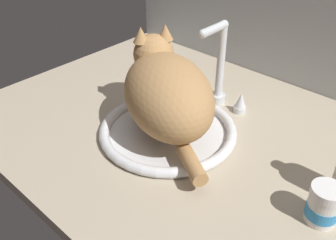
{
  "coord_description": "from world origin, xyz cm",
  "views": [
    {
      "loc": [
        44.31,
        -57.07,
        55.68
      ],
      "look_at": [
        -4.09,
        -4.39,
        7.0
      ],
      "focal_mm": 40.3,
      "sensor_mm": 36.0,
      "label": 1
    }
  ],
  "objects_px": {
    "sink_basin": "(168,130)",
    "pill_bottle": "(323,206)",
    "faucet": "(218,74)",
    "toothbrush": "(159,55)",
    "cat": "(166,90)"
  },
  "relations": [
    {
      "from": "faucet",
      "to": "toothbrush",
      "type": "relative_size",
      "value": 1.69
    },
    {
      "from": "toothbrush",
      "to": "cat",
      "type": "bearing_deg",
      "value": -44.14
    },
    {
      "from": "pill_bottle",
      "to": "toothbrush",
      "type": "height_order",
      "value": "pill_bottle"
    },
    {
      "from": "faucet",
      "to": "pill_bottle",
      "type": "height_order",
      "value": "faucet"
    },
    {
      "from": "faucet",
      "to": "pill_bottle",
      "type": "bearing_deg",
      "value": -27.52
    },
    {
      "from": "faucet",
      "to": "toothbrush",
      "type": "distance_m",
      "value": 0.34
    },
    {
      "from": "cat",
      "to": "sink_basin",
      "type": "bearing_deg",
      "value": -30.53
    },
    {
      "from": "faucet",
      "to": "sink_basin",
      "type": "bearing_deg",
      "value": -90.0
    },
    {
      "from": "sink_basin",
      "to": "toothbrush",
      "type": "distance_m",
      "value": 0.43
    },
    {
      "from": "sink_basin",
      "to": "pill_bottle",
      "type": "relative_size",
      "value": 4.17
    },
    {
      "from": "sink_basin",
      "to": "faucet",
      "type": "bearing_deg",
      "value": 90.0
    },
    {
      "from": "cat",
      "to": "pill_bottle",
      "type": "height_order",
      "value": "cat"
    },
    {
      "from": "pill_bottle",
      "to": "toothbrush",
      "type": "relative_size",
      "value": 0.58
    },
    {
      "from": "sink_basin",
      "to": "pill_bottle",
      "type": "bearing_deg",
      "value": -1.14
    },
    {
      "from": "cat",
      "to": "toothbrush",
      "type": "height_order",
      "value": "cat"
    }
  ]
}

